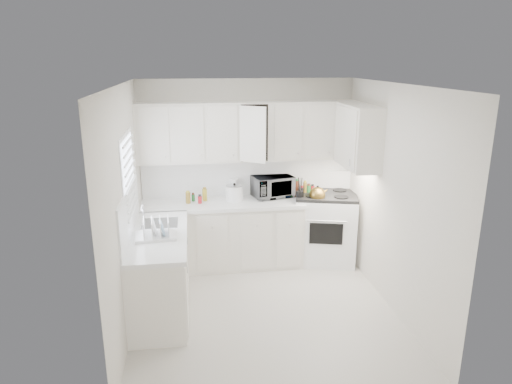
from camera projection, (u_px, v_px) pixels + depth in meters
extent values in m
plane|color=beige|center=(264.00, 310.00, 5.45)|extent=(3.20, 3.20, 0.00)
plane|color=white|center=(266.00, 85.00, 4.73)|extent=(3.20, 3.20, 0.00)
plane|color=silver|center=(247.00, 171.00, 6.61)|extent=(3.00, 0.00, 3.00)
plane|color=silver|center=(297.00, 268.00, 3.57)|extent=(3.00, 0.00, 3.00)
plane|color=silver|center=(125.00, 211.00, 4.89)|extent=(0.00, 3.20, 3.20)
plane|color=silver|center=(394.00, 200.00, 5.29)|extent=(0.00, 3.20, 3.20)
cube|color=white|center=(222.00, 204.00, 6.37)|extent=(2.24, 0.64, 0.05)
cube|color=white|center=(158.00, 236.00, 5.22)|extent=(0.64, 1.62, 0.05)
cube|color=white|center=(247.00, 177.00, 6.62)|extent=(2.98, 0.02, 0.55)
cube|color=white|center=(129.00, 212.00, 5.10)|extent=(0.02, 1.60, 0.55)
imported|color=gray|center=(273.00, 184.00, 6.56)|extent=(0.61, 0.43, 0.37)
cylinder|color=white|center=(234.00, 188.00, 6.57)|extent=(0.12, 0.12, 0.27)
cylinder|color=olive|center=(188.00, 196.00, 6.40)|extent=(0.06, 0.06, 0.13)
cylinder|color=#246E31|center=(194.00, 198.00, 6.33)|extent=(0.06, 0.06, 0.13)
cylinder|color=#B0171E|center=(199.00, 196.00, 6.42)|extent=(0.06, 0.06, 0.13)
cylinder|color=gold|center=(205.00, 198.00, 6.35)|extent=(0.06, 0.06, 0.13)
cylinder|color=#B0171E|center=(288.00, 190.00, 6.63)|extent=(0.06, 0.06, 0.19)
cylinder|color=gold|center=(293.00, 191.00, 6.58)|extent=(0.06, 0.06, 0.19)
cylinder|color=#522717|center=(296.00, 189.00, 6.64)|extent=(0.06, 0.06, 0.19)
cylinder|color=black|center=(301.00, 190.00, 6.59)|extent=(0.06, 0.06, 0.19)
cylinder|color=olive|center=(303.00, 189.00, 6.65)|extent=(0.06, 0.06, 0.19)
cylinder|color=#246E31|center=(308.00, 190.00, 6.60)|extent=(0.06, 0.06, 0.19)
cylinder|color=#B0171E|center=(311.00, 189.00, 6.67)|extent=(0.06, 0.06, 0.19)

